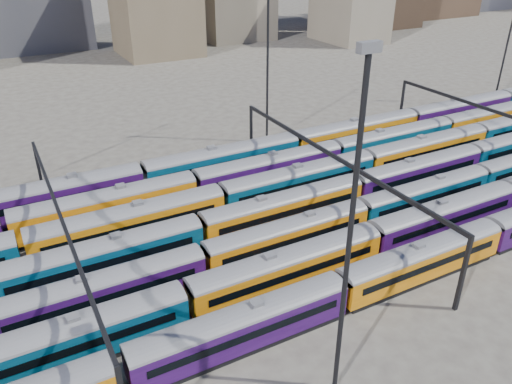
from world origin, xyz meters
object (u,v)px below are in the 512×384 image
rake_0 (490,232)px  mast_2 (350,231)px  rake_1 (373,237)px  rake_2 (203,258)px

rake_0 → mast_2: bearing=-164.5°
rake_1 → mast_2: mast_2 is taller
rake_1 → mast_2: (-13.41, -12.00, 11.32)m
rake_0 → rake_2: (-28.64, 10.00, -0.02)m
rake_1 → rake_2: (-16.88, 5.00, -0.15)m
rake_0 → rake_1: bearing=157.0°
rake_0 → rake_2: size_ratio=1.01×
mast_2 → rake_0: bearing=15.5°
rake_0 → rake_2: bearing=160.8°
rake_0 → rake_2: 30.33m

